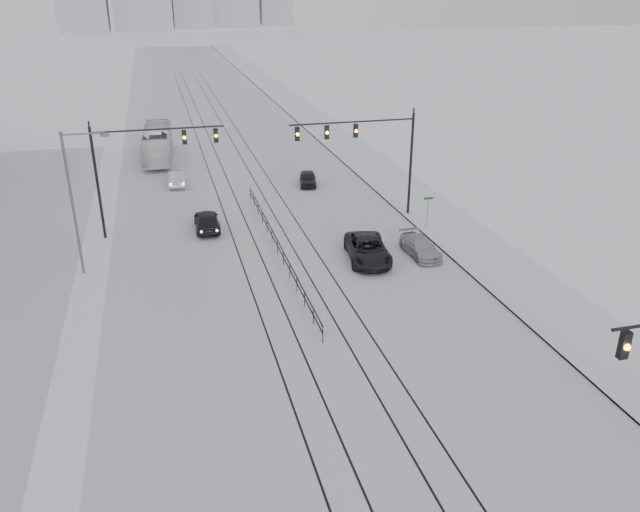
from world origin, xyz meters
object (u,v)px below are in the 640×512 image
Objects in this scene: sedan_sb_outer at (178,178)px; sedan_sb_inner at (207,220)px; sedan_nb_far at (308,179)px; box_truck at (158,143)px; sedan_nb_front at (368,250)px; sedan_nb_right at (420,247)px.

sedan_sb_inner is at bearing 101.63° from sedan_sb_outer.
sedan_nb_far is 0.31× the size of box_truck.
sedan_sb_inner is 12.24m from sedan_sb_outer.
sedan_sb_outer is at bearing 127.33° from sedan_nb_front.
sedan_nb_front is at bearing 115.56° from box_truck.
sedan_sb_inner is 1.22× the size of sedan_nb_far.
sedan_nb_front reaches higher than sedan_nb_right.
sedan_nb_far reaches higher than sedan_nb_right.
sedan_sb_outer is (-1.53, 12.15, -0.06)m from sedan_sb_inner.
sedan_nb_right is 34.71m from box_truck.
sedan_sb_outer is at bearing 124.10° from sedan_nb_right.
sedan_nb_front is 3.69m from sedan_nb_right.
sedan_sb_outer is 0.36× the size of box_truck.
sedan_nb_far is (9.90, 9.10, -0.13)m from sedan_sb_inner.
box_truck reaches higher than sedan_sb_outer.
sedan_nb_right is 17.87m from sedan_nb_far.
sedan_sb_inner is 15.85m from sedan_nb_right.
sedan_sb_inner is 22.35m from box_truck.
sedan_sb_outer is 0.76× the size of sedan_nb_front.
sedan_nb_far is 18.38m from box_truck.
sedan_nb_far is at bearing -136.42° from sedan_sb_inner.
sedan_nb_right is at bearing -66.92° from sedan_nb_far.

